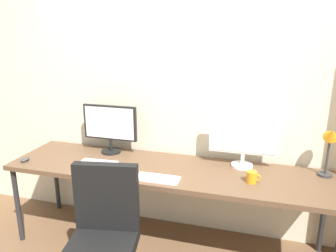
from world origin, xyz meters
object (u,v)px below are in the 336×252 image
monitor_left (110,126)px  monitor_right (244,138)px  office_chair (104,252)px  coffee_mug (252,177)px  computer_mouse (25,159)px  desk (166,173)px  laptop_closed (96,166)px  desk_lamp (330,143)px  keyboard_main (158,179)px

monitor_left → monitor_right: size_ratio=0.91×
monitor_right → office_chair: bearing=-131.4°
office_chair → coffee_mug: (0.92, 0.64, 0.38)m
computer_mouse → coffee_mug: (1.92, 0.12, 0.03)m
desk → monitor_left: (-0.60, 0.21, 0.30)m
desk → laptop_closed: (-0.57, -0.14, 0.06)m
desk_lamp → computer_mouse: desk_lamp is taller
keyboard_main → coffee_mug: 0.71m
laptop_closed → coffee_mug: coffee_mug is taller
desk_lamp → laptop_closed: bearing=-169.9°
laptop_closed → keyboard_main: bearing=-11.7°
desk → computer_mouse: computer_mouse is taller
desk_lamp → keyboard_main: bearing=-161.7°
desk → monitor_right: bearing=19.5°
monitor_right → laptop_closed: 1.25m
desk_lamp → monitor_right: bearing=177.1°
monitor_right → desk_lamp: 0.64m
coffee_mug → keyboard_main: bearing=-167.9°
desk → computer_mouse: (-1.23, -0.20, 0.06)m
keyboard_main → computer_mouse: bearing=178.5°
computer_mouse → office_chair: bearing=-27.8°
office_chair → monitor_left: size_ratio=1.93×
monitor_left → office_chair: bearing=-68.3°
desk_lamp → coffee_mug: desk_lamp is taller
office_chair → laptop_closed: size_ratio=3.09×
office_chair → keyboard_main: 0.65m
desk → laptop_closed: 0.59m
desk_lamp → computer_mouse: 2.51m
monitor_right → coffee_mug: (0.09, -0.29, -0.21)m
monitor_left → desk_lamp: 1.84m
office_chair → monitor_left: 1.17m
coffee_mug → desk: bearing=173.3°
office_chair → coffee_mug: bearing=35.1°
desk → coffee_mug: 0.70m
office_chair → desk_lamp: size_ratio=2.33×
desk_lamp → desk: bearing=-171.7°
monitor_right → monitor_left: bearing=-180.0°
computer_mouse → keyboard_main: bearing=-1.5°
desk → office_chair: 0.81m
laptop_closed → desk: bearing=11.0°
monitor_right → laptop_closed: size_ratio=1.76×
computer_mouse → monitor_left: bearing=33.2°
office_chair → keyboard_main: office_chair is taller
office_chair → monitor_right: (0.83, 0.94, 0.59)m
monitor_right → desk_lamp: monitor_right is taller
office_chair → desk: bearing=72.7°
monitor_left → coffee_mug: size_ratio=4.85×
computer_mouse → laptop_closed: 0.66m
office_chair → desk_lamp: (1.47, 0.91, 0.62)m
monitor_left → coffee_mug: monitor_left is taller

